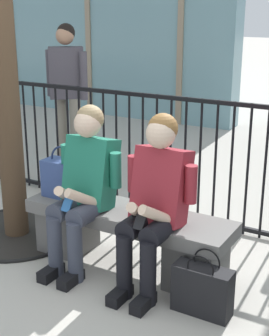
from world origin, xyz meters
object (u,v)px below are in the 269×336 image
Objects in this scene: stone_bench at (128,233)px; shopping_bag at (202,290)px; seated_person_with_phone at (84,183)px; seated_person_companion at (155,198)px; bystander_at_railing at (67,89)px; handbag_on_bench at (63,178)px.

shopping_bag is at bearing -21.61° from stone_bench.
stone_bench is at bearing 23.59° from seated_person_with_phone.
seated_person_companion is at bearing 159.75° from shopping_bag.
seated_person_with_phone is 2.82× the size of shopping_bag.
shopping_bag is at bearing -36.69° from bystander_at_railing.
stone_bench is 3.72× the size of shopping_bag.
stone_bench is 3.88× the size of handbag_on_bench.
handbag_on_bench is (-0.58, -0.01, 0.33)m from stone_bench.
handbag_on_bench reaches higher than shopping_bag.
stone_bench is 0.50m from seated_person_with_phone.
handbag_on_bench is (-0.87, 0.12, -0.05)m from seated_person_companion.
stone_bench is 0.94× the size of bystander_at_railing.
stone_bench is 0.67m from handbag_on_bench.
seated_person_with_phone is 0.59m from seated_person_companion.
seated_person_with_phone is at bearing 180.00° from seated_person_companion.
bystander_at_railing reaches higher than stone_bench.
seated_person_companion is at bearing -7.73° from handbag_on_bench.
bystander_at_railing reaches higher than seated_person_with_phone.
bystander_at_railing is (-2.02, 1.67, 0.35)m from seated_person_companion.
stone_bench reaches higher than shopping_bag.
seated_person_with_phone is 1.14m from shopping_bag.
stone_bench is 2.43m from bystander_at_railing.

